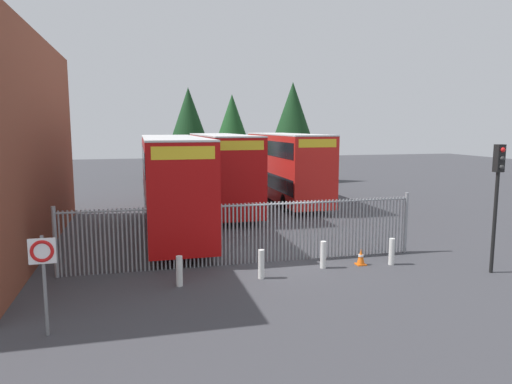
% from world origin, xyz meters
% --- Properties ---
extents(ground_plane, '(100.00, 100.00, 0.00)m').
position_xyz_m(ground_plane, '(0.00, 8.00, 0.00)').
color(ground_plane, '#3D3D42').
extents(palisade_fence, '(12.84, 0.14, 2.35)m').
position_xyz_m(palisade_fence, '(-1.35, 0.00, 1.18)').
color(palisade_fence, gray).
rests_on(palisade_fence, ground).
extents(double_decker_bus_near_gate, '(2.54, 10.81, 4.42)m').
position_xyz_m(double_decker_bus_near_gate, '(-3.54, 5.29, 2.42)').
color(double_decker_bus_near_gate, '#B70C0C').
rests_on(double_decker_bus_near_gate, ground).
extents(double_decker_bus_behind_fence_left, '(2.54, 10.81, 4.42)m').
position_xyz_m(double_decker_bus_behind_fence_left, '(4.21, 12.74, 2.42)').
color(double_decker_bus_behind_fence_left, red).
rests_on(double_decker_bus_behind_fence_left, ground).
extents(double_decker_bus_behind_fence_right, '(2.54, 10.81, 4.42)m').
position_xyz_m(double_decker_bus_behind_fence_right, '(-0.29, 10.93, 2.42)').
color(double_decker_bus_behind_fence_right, '#B70C0C').
rests_on(double_decker_bus_behind_fence_right, ground).
extents(bollard_near_left, '(0.20, 0.20, 0.95)m').
position_xyz_m(bollard_near_left, '(-3.90, -1.82, 0.47)').
color(bollard_near_left, silver).
rests_on(bollard_near_left, ground).
extents(bollard_center_front, '(0.20, 0.20, 0.95)m').
position_xyz_m(bollard_center_front, '(-1.27, -1.73, 0.47)').
color(bollard_center_front, silver).
rests_on(bollard_center_front, ground).
extents(bollard_near_right, '(0.20, 0.20, 0.95)m').
position_xyz_m(bollard_near_right, '(1.09, -1.18, 0.47)').
color(bollard_near_right, silver).
rests_on(bollard_near_right, ground).
extents(bollard_far_right, '(0.20, 0.20, 0.95)m').
position_xyz_m(bollard_far_right, '(3.61, -1.39, 0.47)').
color(bollard_far_right, silver).
rests_on(bollard_far_right, ground).
extents(traffic_cone_by_gate, '(0.34, 0.34, 0.59)m').
position_xyz_m(traffic_cone_by_gate, '(2.54, -1.16, 0.29)').
color(traffic_cone_by_gate, orange).
rests_on(traffic_cone_by_gate, ground).
extents(speed_limit_sign_post, '(0.60, 0.14, 2.40)m').
position_xyz_m(speed_limit_sign_post, '(-7.20, -4.53, 1.78)').
color(speed_limit_sign_post, slate).
rests_on(speed_limit_sign_post, ground).
extents(traffic_light_kerbside, '(0.28, 0.33, 4.30)m').
position_xyz_m(traffic_light_kerbside, '(6.39, -3.04, 2.99)').
color(traffic_light_kerbside, black).
rests_on(traffic_light_kerbside, ground).
extents(tree_tall_back, '(4.54, 4.54, 8.58)m').
position_xyz_m(tree_tall_back, '(-0.23, 29.44, 5.33)').
color(tree_tall_back, '#4C3823').
rests_on(tree_tall_back, ground).
extents(tree_short_side, '(3.69, 3.69, 7.84)m').
position_xyz_m(tree_short_side, '(3.54, 27.07, 5.18)').
color(tree_short_side, '#4C3823').
rests_on(tree_short_side, ground).
extents(tree_mid_row, '(4.37, 4.37, 8.72)m').
position_xyz_m(tree_mid_row, '(8.24, 23.46, 5.59)').
color(tree_mid_row, '#4C3823').
rests_on(tree_mid_row, ground).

